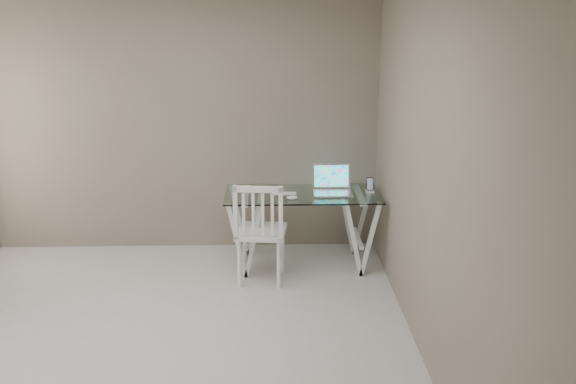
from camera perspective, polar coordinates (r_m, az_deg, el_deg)
name	(u,v)px	position (r m, az deg, el deg)	size (l,w,h in m)	color
room	(128,127)	(4.45, -14.06, 5.59)	(4.50, 4.52, 2.71)	#AFADA8
desk	(302,229)	(6.31, 1.29, -3.28)	(1.50, 0.70, 0.75)	silver
chair	(260,228)	(5.86, -2.50, -3.25)	(0.49, 0.49, 0.98)	white
laptop	(332,186)	(6.24, 3.94, 0.54)	(0.37, 0.34, 0.25)	silver
keyboard	(284,194)	(6.18, -0.36, -0.15)	(0.25, 0.11, 0.01)	silver
mouse	(292,197)	(6.01, 0.36, -0.49)	(0.10, 0.06, 0.03)	white
phone_dock	(370,188)	(6.28, 7.28, 0.34)	(0.08, 0.08, 0.15)	white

